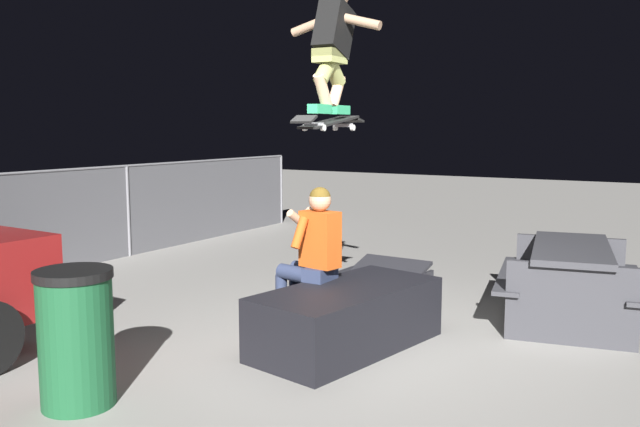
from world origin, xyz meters
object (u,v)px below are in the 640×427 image
object	(u,v)px
skater_airborne	(333,44)
kicker_ramp	(377,283)
ledge_box_main	(347,318)
skateboard	(330,122)
person_sitting_on_ledge	(311,252)
trash_bin	(76,338)
picnic_table_back	(571,271)

from	to	relation	value
skater_airborne	kicker_ramp	size ratio (longest dim) A/B	0.91
kicker_ramp	skater_airborne	bearing A→B (deg)	-167.70
ledge_box_main	skateboard	size ratio (longest dim) A/B	1.70
skateboard	skater_airborne	distance (m)	0.69
ledge_box_main	skater_airborne	distance (m)	2.40
person_sitting_on_ledge	trash_bin	size ratio (longest dim) A/B	1.45
ledge_box_main	trash_bin	bearing A→B (deg)	152.94
skater_airborne	ledge_box_main	bearing A→B (deg)	-134.51
picnic_table_back	person_sitting_on_ledge	bearing A→B (deg)	130.91
person_sitting_on_ledge	picnic_table_back	xyz separation A→B (m)	(1.68, -1.94, -0.27)
ledge_box_main	person_sitting_on_ledge	xyz separation A→B (m)	(0.14, 0.45, 0.50)
skater_airborne	picnic_table_back	world-z (taller)	skater_airborne
person_sitting_on_ledge	skater_airborne	distance (m)	1.86
ledge_box_main	skater_airborne	world-z (taller)	skater_airborne
kicker_ramp	picnic_table_back	size ratio (longest dim) A/B	0.64
skater_airborne	skateboard	bearing A→B (deg)	-178.34
kicker_ramp	trash_bin	size ratio (longest dim) A/B	1.30
ledge_box_main	trash_bin	xyz separation A→B (m)	(-1.98, 1.01, 0.21)
picnic_table_back	ledge_box_main	bearing A→B (deg)	140.73
skater_airborne	trash_bin	xyz separation A→B (m)	(-2.31, 0.68, -2.14)
person_sitting_on_ledge	skateboard	size ratio (longest dim) A/B	1.34
skater_airborne	picnic_table_back	size ratio (longest dim) A/B	0.58
ledge_box_main	picnic_table_back	distance (m)	2.36
skater_airborne	person_sitting_on_ledge	bearing A→B (deg)	149.23
person_sitting_on_ledge	kicker_ramp	bearing A→B (deg)	7.87
ledge_box_main	picnic_table_back	xyz separation A→B (m)	(1.82, -1.49, 0.23)
skateboard	picnic_table_back	size ratio (longest dim) A/B	0.53
ledge_box_main	person_sitting_on_ledge	size ratio (longest dim) A/B	1.27
skateboard	skater_airborne	size ratio (longest dim) A/B	0.91
skater_airborne	picnic_table_back	distance (m)	3.17
person_sitting_on_ledge	skateboard	xyz separation A→B (m)	(0.13, -0.12, 1.16)
kicker_ramp	trash_bin	bearing A→B (deg)	175.87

